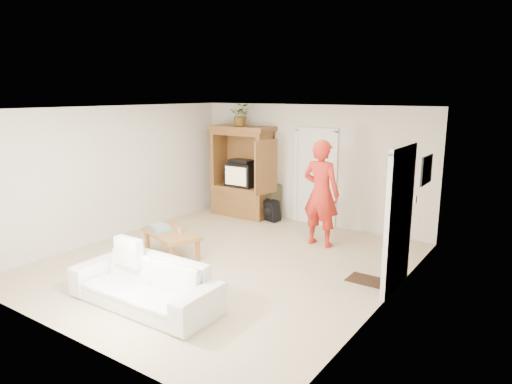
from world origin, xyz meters
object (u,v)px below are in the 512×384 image
(armoire, at_px, (243,177))
(sofa, at_px, (144,283))
(coffee_table, at_px, (171,235))
(man, at_px, (321,193))

(armoire, xyz_separation_m, sofa, (1.66, -4.57, -0.59))
(armoire, height_order, coffee_table, armoire)
(coffee_table, bearing_deg, sofa, -36.68)
(armoire, distance_m, sofa, 4.90)
(man, bearing_deg, coffee_table, 49.58)
(armoire, height_order, sofa, armoire)
(man, height_order, sofa, man)
(armoire, xyz_separation_m, coffee_table, (0.57, -2.95, -0.53))
(coffee_table, bearing_deg, armoire, 120.41)
(man, relative_size, coffee_table, 1.54)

